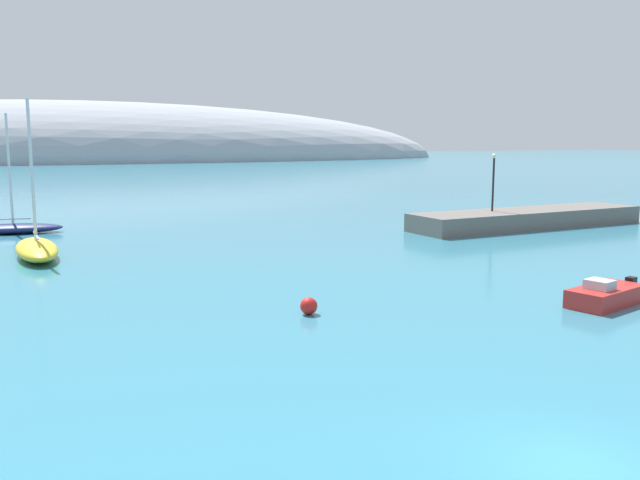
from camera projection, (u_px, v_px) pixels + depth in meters
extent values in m
plane|color=teal|center=(576.00, 469.00, 14.67)|extent=(600.00, 600.00, 0.00)
cube|color=#66605B|center=(528.00, 218.00, 54.41)|extent=(21.16, 6.65, 1.40)
ellipsoid|color=#999EA8|center=(68.00, 161.00, 210.13)|extent=(256.34, 69.58, 37.10)
ellipsoid|color=yellow|center=(37.00, 249.00, 40.23)|extent=(2.92, 7.75, 1.07)
cylinder|color=silver|center=(32.00, 171.00, 39.53)|extent=(0.18, 0.18, 8.31)
cube|color=silver|center=(36.00, 235.00, 39.80)|extent=(0.38, 3.41, 0.10)
ellipsoid|color=navy|center=(13.00, 229.00, 50.66)|extent=(7.22, 3.07, 0.75)
cylinder|color=silver|center=(9.00, 169.00, 49.99)|extent=(0.18, 0.18, 8.16)
cube|color=silver|center=(8.00, 219.00, 50.47)|extent=(3.14, 0.46, 0.10)
cube|color=red|center=(606.00, 296.00, 28.99)|extent=(4.19, 2.78, 0.78)
cube|color=black|center=(631.00, 285.00, 30.31)|extent=(0.53, 0.47, 0.71)
cube|color=#B2B7C1|center=(600.00, 284.00, 28.54)|extent=(1.19, 1.26, 0.40)
sphere|color=red|center=(309.00, 306.00, 27.43)|extent=(0.71, 0.71, 0.71)
cylinder|color=black|center=(493.00, 185.00, 52.85)|extent=(0.16, 0.16, 4.15)
sphere|color=#EAEACC|center=(494.00, 156.00, 52.51)|extent=(0.36, 0.36, 0.36)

